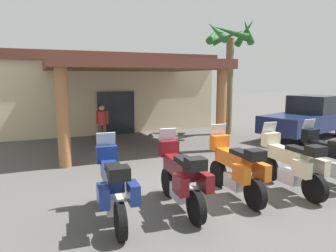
% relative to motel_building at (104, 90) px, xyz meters
% --- Properties ---
extents(ground_plane, '(80.00, 80.00, 0.00)m').
position_rel_motel_building_xyz_m(ground_plane, '(-0.00, -11.20, -2.06)').
color(ground_plane, '#514F4C').
extents(motel_building, '(11.21, 11.97, 3.98)m').
position_rel_motel_building_xyz_m(motel_building, '(0.00, 0.00, 0.00)').
color(motel_building, beige).
rests_on(motel_building, ground_plane).
extents(motorcycle_blue, '(0.73, 2.21, 1.61)m').
position_rel_motel_building_xyz_m(motorcycle_blue, '(-2.29, -12.17, -1.36)').
color(motorcycle_blue, black).
rests_on(motorcycle_blue, ground_plane).
extents(motorcycle_maroon, '(0.72, 2.21, 1.61)m').
position_rel_motel_building_xyz_m(motorcycle_maroon, '(-0.84, -12.16, -1.36)').
color(motorcycle_maroon, black).
rests_on(motorcycle_maroon, ground_plane).
extents(motorcycle_orange, '(0.72, 2.21, 1.61)m').
position_rel_motel_building_xyz_m(motorcycle_orange, '(0.61, -12.05, -1.36)').
color(motorcycle_orange, black).
rests_on(motorcycle_orange, ground_plane).
extents(motorcycle_cream, '(0.71, 2.21, 1.61)m').
position_rel_motel_building_xyz_m(motorcycle_cream, '(2.05, -12.27, -1.36)').
color(motorcycle_cream, black).
rests_on(motorcycle_cream, ground_plane).
extents(motorcycle_black, '(0.70, 2.21, 1.61)m').
position_rel_motel_building_xyz_m(motorcycle_black, '(3.50, -12.25, -1.36)').
color(motorcycle_black, black).
rests_on(motorcycle_black, ground_plane).
extents(pedestrian, '(0.47, 0.32, 1.62)m').
position_rel_motel_building_xyz_m(pedestrian, '(-1.08, -4.94, -1.12)').
color(pedestrian, brown).
rests_on(pedestrian, ground_plane).
extents(pickup_truck_navy, '(5.52, 3.27, 1.95)m').
position_rel_motel_building_xyz_m(pickup_truck_navy, '(7.90, -7.33, -1.12)').
color(pickup_truck_navy, black).
rests_on(pickup_truck_navy, ground_plane).
extents(palm_tree_near_portico, '(2.49, 2.54, 5.56)m').
position_rel_motel_building_xyz_m(palm_tree_near_portico, '(5.09, -5.00, 1.97)').
color(palm_tree_near_portico, brown).
rests_on(palm_tree_near_portico, ground_plane).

